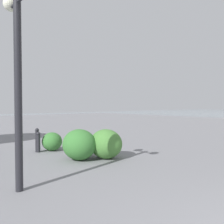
% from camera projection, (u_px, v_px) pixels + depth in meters
% --- Properties ---
extents(lamppost, '(0.98, 0.28, 3.73)m').
position_uv_depth(lamppost, '(18.00, 57.00, 4.28)').
color(lamppost, '#232328').
rests_on(lamppost, ground).
extents(bollard_near, '(0.13, 0.13, 0.70)m').
position_uv_depth(bollard_near, '(38.00, 142.00, 7.88)').
color(bollard_near, '#232328').
rests_on(bollard_near, ground).
extents(bollard_mid, '(0.13, 0.13, 0.82)m').
position_uv_depth(bollard_mid, '(37.00, 140.00, 7.94)').
color(bollard_mid, '#232328').
rests_on(bollard_mid, ground).
extents(shrub_low, '(0.76, 0.69, 0.65)m').
position_uv_depth(shrub_low, '(52.00, 141.00, 8.17)').
color(shrub_low, '#387533').
rests_on(shrub_low, ground).
extents(shrub_round, '(1.04, 0.94, 0.89)m').
position_uv_depth(shrub_round, '(106.00, 144.00, 6.98)').
color(shrub_round, '#477F38').
rests_on(shrub_round, ground).
extents(shrub_wide, '(1.07, 0.96, 0.91)m').
position_uv_depth(shrub_wide, '(79.00, 145.00, 6.80)').
color(shrub_wide, '#387533').
rests_on(shrub_wide, ground).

